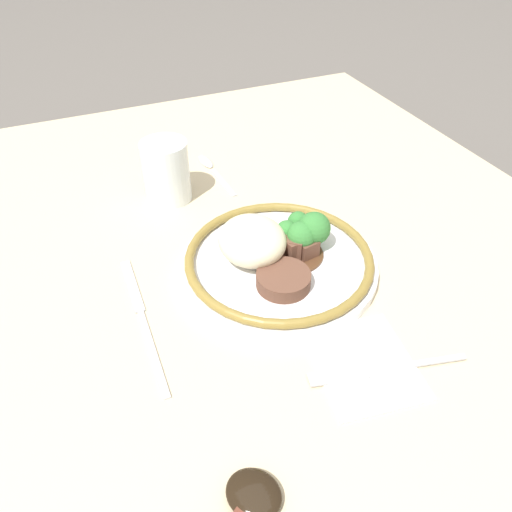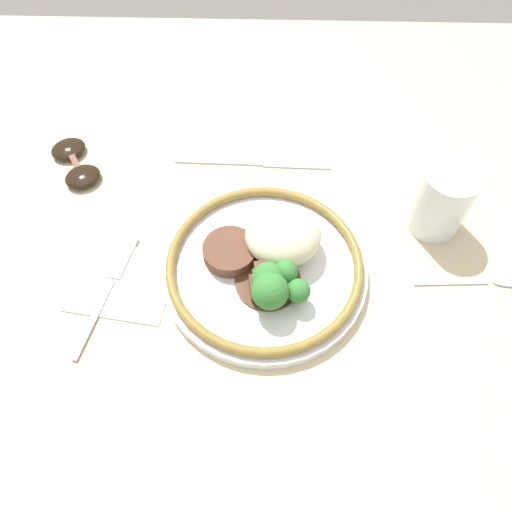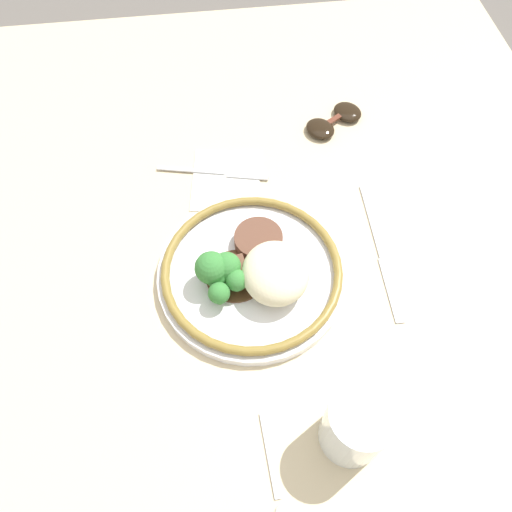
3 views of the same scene
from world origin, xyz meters
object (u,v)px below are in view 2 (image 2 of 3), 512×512
Objects in this scene: spoon at (497,281)px; sunglasses at (75,163)px; plate at (268,263)px; knife at (259,164)px; fork at (111,282)px; juice_glass at (440,203)px.

spoon is 1.27× the size of sunglasses.
plate reaches higher than knife.
knife is (0.18, 0.20, -0.00)m from fork.
juice_glass is at bearing 123.50° from spoon.
spoon is (0.28, -0.01, -0.02)m from plate.
sunglasses reaches higher than fork.
fork is at bearing 178.87° from spoon.
juice_glass is at bearing -62.72° from fork.
knife is (-0.02, 0.18, -0.02)m from plate.
plate is at bearing 175.85° from spoon.
fork is (-0.41, -0.10, -0.04)m from juice_glass.
juice_glass reaches higher than knife.
juice_glass reaches higher than spoon.
sunglasses is (-0.28, 0.17, -0.01)m from plate.
plate is 0.33m from sunglasses.
fork is at bearing -165.76° from juice_glass.
fork is 0.21m from sunglasses.
juice_glass is at bearing -21.95° from knife.
juice_glass is (0.22, 0.08, 0.02)m from plate.
plate is 2.69× the size of juice_glass.
juice_glass is at bearing 20.90° from plate.
plate is 1.72× the size of spoon.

